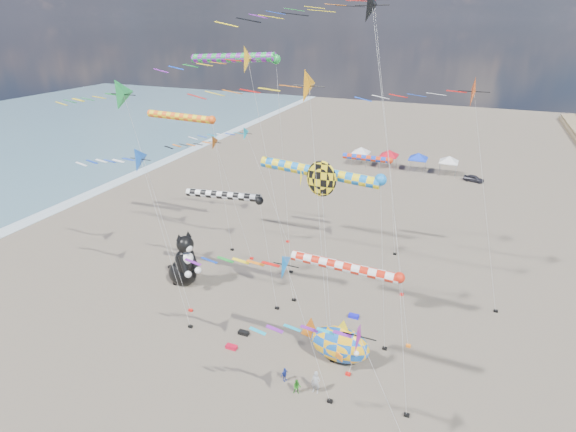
# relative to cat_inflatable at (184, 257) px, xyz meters

# --- Properties ---
(delta_kite_0) EXTENTS (12.82, 2.40, 22.51)m
(delta_kite_0) POSITION_rel_cat_inflatable_xyz_m (6.19, 1.24, 18.05)
(delta_kite_0) COLOR yellow
(delta_kite_0) RESTS_ON ground
(delta_kite_1) EXTENTS (8.66, 2.11, 15.51)m
(delta_kite_1) POSITION_rel_cat_inflatable_xyz_m (1.47, -5.82, 11.19)
(delta_kite_1) COLOR blue
(delta_kite_1) RESTS_ON ground
(delta_kite_2) EXTENTS (15.00, 2.48, 26.37)m
(delta_kite_2) POSITION_rel_cat_inflatable_xyz_m (16.70, -1.24, 21.84)
(delta_kite_2) COLOR black
(delta_kite_2) RESTS_ON ground
(delta_kite_3) EXTENTS (14.58, 2.82, 27.12)m
(delta_kite_3) POSITION_rel_cat_inflatable_xyz_m (15.34, 6.01, 22.49)
(delta_kite_3) COLOR red
(delta_kite_3) RESTS_ON ground
(delta_kite_4) EXTENTS (11.24, 2.54, 20.38)m
(delta_kite_4) POSITION_rel_cat_inflatable_xyz_m (-1.58, -3.81, 15.91)
(delta_kite_4) COLOR green
(delta_kite_4) RESTS_ON ground
(delta_kite_5) EXTENTS (13.35, 2.66, 20.41)m
(delta_kite_5) POSITION_rel_cat_inflatable_xyz_m (23.65, 6.56, 15.87)
(delta_kite_5) COLOR #DE4D15
(delta_kite_5) RESTS_ON ground
(delta_kite_6) EXTENTS (8.88, 1.89, 10.90)m
(delta_kite_6) POSITION_rel_cat_inflatable_xyz_m (20.68, -12.94, 6.67)
(delta_kite_6) COLOR #931396
(delta_kite_6) RESTS_ON ground
(delta_kite_7) EXTENTS (9.22, 1.59, 13.81)m
(delta_kite_7) POSITION_rel_cat_inflatable_xyz_m (-0.62, 6.87, 9.62)
(delta_kite_7) COLOR orange
(delta_kite_7) RESTS_ON ground
(delta_kite_8) EXTENTS (11.43, 2.28, 21.65)m
(delta_kite_8) POSITION_rel_cat_inflatable_xyz_m (12.62, -4.71, 17.22)
(delta_kite_8) COLOR orange
(delta_kite_8) RESTS_ON ground
(delta_kite_9) EXTENTS (9.18, 1.85, 11.62)m
(delta_kite_9) POSITION_rel_cat_inflatable_xyz_m (14.37, -9.11, 7.37)
(delta_kite_9) COLOR blue
(delta_kite_9) RESTS_ON ground
(delta_kite_10) EXTENTS (11.76, 1.74, 13.21)m
(delta_kite_10) POSITION_rel_cat_inflatable_xyz_m (0.01, 12.17, 8.95)
(delta_kite_10) COLOR #1AAFCA
(delta_kite_10) RESTS_ON ground
(windsock_0) EXTENTS (6.68, 0.64, 11.09)m
(windsock_0) POSITION_rel_cat_inflatable_xyz_m (14.59, 13.92, 7.71)
(windsock_0) COLOR red
(windsock_0) RESTS_ON ground
(windsock_1) EXTENTS (10.19, 0.85, 21.45)m
(windsock_1) POSITION_rel_cat_inflatable_xyz_m (3.64, 5.88, 17.99)
(windsock_1) COLOR green
(windsock_1) RESTS_ON ground
(windsock_2) EXTENTS (8.40, 0.67, 10.72)m
(windsock_2) POSITION_rel_cat_inflatable_xyz_m (18.47, -8.31, 7.36)
(windsock_2) COLOR red
(windsock_2) RESTS_ON ground
(windsock_3) EXTENTS (8.54, 0.71, 10.77)m
(windsock_3) POSITION_rel_cat_inflatable_xyz_m (5.61, -0.56, 7.39)
(windsock_3) COLOR black
(windsock_3) RESTS_ON ground
(windsock_4) EXTENTS (10.61, 0.85, 14.56)m
(windsock_4) POSITION_rel_cat_inflatable_xyz_m (14.79, -2.29, 11.13)
(windsock_4) COLOR blue
(windsock_4) RESTS_ON ground
(windsock_5) EXTENTS (9.29, 0.81, 15.20)m
(windsock_5) POSITION_rel_cat_inflatable_xyz_m (-4.02, 7.87, 11.77)
(windsock_5) COLOR #FF5A15
(windsock_5) RESTS_ON ground
(angelfish_kite) EXTENTS (3.74, 3.02, 15.30)m
(angelfish_kite) POSITION_rel_cat_inflatable_xyz_m (14.65, -3.20, 10.91)
(angelfish_kite) COLOR yellow
(angelfish_kite) RESTS_ON ground
(cat_inflatable) EXTENTS (4.90, 3.82, 5.92)m
(cat_inflatable) POSITION_rel_cat_inflatable_xyz_m (0.00, 0.00, 0.00)
(cat_inflatable) COLOR black
(cat_inflatable) RESTS_ON ground
(fish_inflatable) EXTENTS (6.16, 2.87, 4.09)m
(fish_inflatable) POSITION_rel_cat_inflatable_xyz_m (17.30, -5.14, -1.20)
(fish_inflatable) COLOR blue
(fish_inflatable) RESTS_ON ground
(person_adult) EXTENTS (0.66, 0.45, 1.78)m
(person_adult) POSITION_rel_cat_inflatable_xyz_m (16.66, -8.63, -2.07)
(person_adult) COLOR #939499
(person_adult) RESTS_ON ground
(child_green) EXTENTS (0.67, 0.58, 1.19)m
(child_green) POSITION_rel_cat_inflatable_xyz_m (15.49, -9.25, -2.37)
(child_green) COLOR #24791C
(child_green) RESTS_ON ground
(child_blue) EXTENTS (0.55, 0.73, 1.16)m
(child_blue) POSITION_rel_cat_inflatable_xyz_m (14.21, -8.43, -2.38)
(child_blue) COLOR #243796
(child_blue) RESTS_ON ground
(kite_bag_1) EXTENTS (0.90, 0.44, 0.30)m
(kite_bag_1) POSITION_rel_cat_inflatable_xyz_m (8.92, -6.84, -2.81)
(kite_bag_1) COLOR red
(kite_bag_1) RESTS_ON ground
(kite_bag_2) EXTENTS (0.90, 0.44, 0.30)m
(kite_bag_2) POSITION_rel_cat_inflatable_xyz_m (16.94, 0.86, -2.81)
(kite_bag_2) COLOR #1516D9
(kite_bag_2) RESTS_ON ground
(kite_bag_3) EXTENTS (0.90, 0.44, 0.30)m
(kite_bag_3) POSITION_rel_cat_inflatable_xyz_m (9.00, -4.89, -2.81)
(kite_bag_3) COLOR black
(kite_bag_3) RESTS_ON ground
(tent_row) EXTENTS (19.20, 4.20, 3.80)m
(tent_row) POSITION_rel_cat_inflatable_xyz_m (13.89, 45.57, 0.19)
(tent_row) COLOR silver
(tent_row) RESTS_ON ground
(parked_car) EXTENTS (3.44, 2.07, 1.10)m
(parked_car) POSITION_rel_cat_inflatable_xyz_m (25.65, 43.57, -2.41)
(parked_car) COLOR #26262D
(parked_car) RESTS_ON ground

